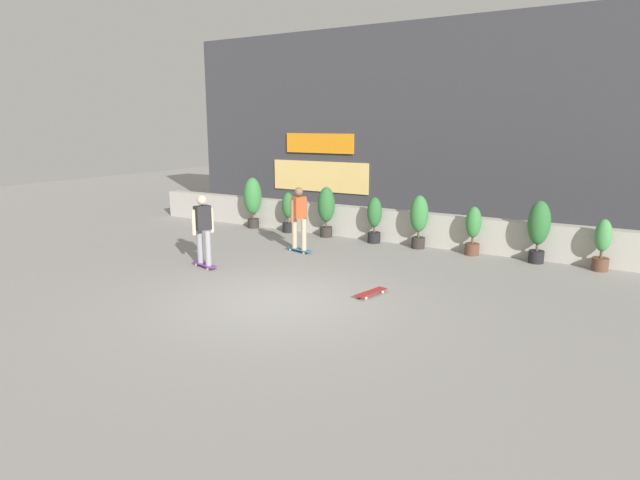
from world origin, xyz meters
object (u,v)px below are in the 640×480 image
Objects in this scene: potted_plant_5 at (473,229)px; potted_plant_6 at (539,227)px; potted_plant_0 at (253,199)px; potted_plant_2 at (326,208)px; potted_plant_1 at (288,211)px; skater_by_wall_left at (203,228)px; skater_mid_plaza at (299,216)px; potted_plant_4 at (419,218)px; potted_plant_3 at (374,218)px; potted_plant_7 at (602,244)px; skateboard_near_camera at (371,292)px.

potted_plant_5 is 0.83× the size of potted_plant_6.
potted_plant_6 reaches higher than potted_plant_5.
potted_plant_2 is (2.73, -0.00, -0.09)m from potted_plant_0.
potted_plant_5 is (7.07, 0.00, -0.27)m from potted_plant_0.
skater_by_wall_left is (0.70, -4.47, 0.27)m from potted_plant_1.
potted_plant_0 is 3.71m from skater_mid_plaza.
potted_plant_5 is at bearing 0.00° from potted_plant_4.
potted_plant_0 is 0.95× the size of skater_by_wall_left.
potted_plant_1 is 0.83× the size of potted_plant_2.
potted_plant_1 is at bearing 98.92° from skater_by_wall_left.
skater_by_wall_left is at bearing -81.08° from potted_plant_1.
potted_plant_6 is (3.01, 0.00, 0.05)m from potted_plant_4.
potted_plant_4 is (1.31, -0.00, 0.11)m from potted_plant_3.
potted_plant_4 is 0.85× the size of skater_mid_plaza.
potted_plant_7 is at bearing -0.00° from potted_plant_3.
skater_by_wall_left is at bearing -138.19° from potted_plant_5.
potted_plant_7 is (5.71, -0.00, -0.08)m from potted_plant_3.
skater_by_wall_left reaches higher than potted_plant_3.
skater_mid_plaza is at bearing -163.66° from potted_plant_7.
potted_plant_4 reaches higher than potted_plant_5.
potted_plant_7 is 1.45× the size of skateboard_near_camera.
potted_plant_6 reaches higher than potted_plant_4.
potted_plant_4 is 5.70m from skater_by_wall_left.
potted_plant_4 reaches higher than potted_plant_3.
skateboard_near_camera is (0.72, -4.37, -0.77)m from potted_plant_4.
skater_mid_plaza is at bearing -49.38° from potted_plant_1.
skater_by_wall_left is 4.36m from skateboard_near_camera.
skater_mid_plaza is at bearing -159.88° from potted_plant_6.
potted_plant_3 is 2.36m from skater_mid_plaza.
potted_plant_3 is at bearing 180.00° from potted_plant_5.
potted_plant_5 is at bearing 80.49° from skateboard_near_camera.
potted_plant_0 is at bearing 146.95° from skater_mid_plaza.
potted_plant_5 is 4.46m from skater_mid_plaza.
potted_plant_2 is at bearing -180.00° from potted_plant_3.
potted_plant_5 is (5.70, 0.00, 0.01)m from potted_plant_1.
potted_plant_4 is at bearing 180.00° from potted_plant_6.
potted_plant_1 reaches higher than skateboard_near_camera.
skateboard_near_camera is (-0.73, -4.37, -0.62)m from potted_plant_5.
potted_plant_6 reaches higher than potted_plant_3.
potted_plant_6 is 0.89× the size of skater_by_wall_left.
potted_plant_5 is 1.04× the size of potted_plant_7.
potted_plant_5 is (1.46, 0.00, -0.15)m from potted_plant_4.
potted_plant_7 is 7.20m from skater_mid_plaza.
potted_plant_4 is at bearing 0.00° from potted_plant_1.
potted_plant_0 reaches higher than potted_plant_6.
potted_plant_2 is 0.88× the size of skater_by_wall_left.
potted_plant_0 is 4.93m from skater_by_wall_left.
potted_plant_3 is 0.90× the size of potted_plant_4.
potted_plant_5 is at bearing 0.00° from potted_plant_0.
potted_plant_2 is at bearing 0.00° from potted_plant_1.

